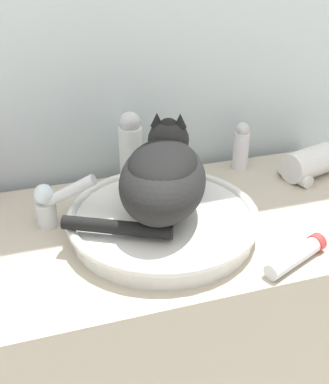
{
  "coord_description": "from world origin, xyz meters",
  "views": [
    {
      "loc": [
        -0.21,
        -0.59,
        1.47
      ],
      "look_at": [
        0.04,
        0.22,
        0.99
      ],
      "focal_mm": 45.0,
      "sensor_mm": 36.0,
      "label": 1
    }
  ],
  "objects": [
    {
      "name": "vanity_counter",
      "position": [
        0.0,
        0.25,
        0.44
      ],
      "size": [
        1.14,
        0.51,
        0.88
      ],
      "color": "#B2A893",
      "rests_on": "ground_plane"
    },
    {
      "name": "hair_dryer",
      "position": [
        0.47,
        0.36,
        0.92
      ],
      "size": [
        0.17,
        0.12,
        0.08
      ],
      "rotation": [
        0.0,
        0.0,
        0.27
      ],
      "color": "silver",
      "rests_on": "vanity_counter"
    },
    {
      "name": "cat",
      "position": [
        0.04,
        0.24,
        1.02
      ],
      "size": [
        0.35,
        0.32,
        0.17
      ],
      "rotation": [
        0.0,
        0.0,
        1.16
      ],
      "color": "black",
      "rests_on": "sink_basin"
    },
    {
      "name": "sink_basin",
      "position": [
        0.04,
        0.23,
        0.91
      ],
      "size": [
        0.41,
        0.41,
        0.05
      ],
      "color": "silver",
      "rests_on": "vanity_counter"
    },
    {
      "name": "cream_tube",
      "position": [
        0.26,
        0.05,
        0.9
      ],
      "size": [
        0.16,
        0.09,
        0.04
      ],
      "rotation": [
        0.0,
        0.0,
        0.41
      ],
      "color": "silver",
      "rests_on": "vanity_counter"
    },
    {
      "name": "faucet",
      "position": [
        -0.18,
        0.32,
        0.94
      ],
      "size": [
        0.13,
        0.08,
        0.13
      ],
      "rotation": [
        0.0,
        0.0,
        -0.39
      ],
      "color": "silver",
      "rests_on": "vanity_counter"
    },
    {
      "name": "wall_back",
      "position": [
        0.0,
        0.56,
        1.2
      ],
      "size": [
        8.0,
        0.05,
        2.4
      ],
      "color": "silver",
      "rests_on": "ground_plane"
    },
    {
      "name": "deodorant_stick",
      "position": [
        0.33,
        0.46,
        0.95
      ],
      "size": [
        0.04,
        0.04,
        0.13
      ],
      "color": "silver",
      "rests_on": "vanity_counter"
    },
    {
      "name": "lotion_bottle_white",
      "position": [
        0.03,
        0.46,
        0.98
      ],
      "size": [
        0.06,
        0.06,
        0.19
      ],
      "color": "silver",
      "rests_on": "vanity_counter"
    }
  ]
}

